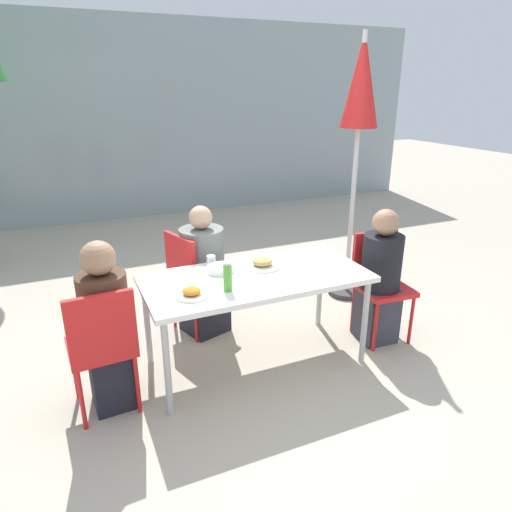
{
  "coord_description": "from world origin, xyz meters",
  "views": [
    {
      "loc": [
        -1.21,
        -2.78,
        2.01
      ],
      "look_at": [
        0.0,
        0.0,
        0.88
      ],
      "focal_mm": 32.0,
      "sensor_mm": 36.0,
      "label": 1
    }
  ],
  "objects_px": {
    "closed_umbrella": "(360,100)",
    "drinking_cup": "(211,261)",
    "chair_right": "(379,277)",
    "person_far": "(203,275)",
    "chair_left": "(102,342)",
    "bottle": "(228,277)",
    "chair_far": "(192,275)",
    "salad_bowl": "(220,269)",
    "person_right": "(380,280)",
    "person_left": "(107,330)"
  },
  "relations": [
    {
      "from": "person_right",
      "to": "closed_umbrella",
      "type": "xyz_separation_m",
      "value": [
        0.28,
        0.84,
        1.36
      ]
    },
    {
      "from": "chair_left",
      "to": "drinking_cup",
      "type": "distance_m",
      "value": 1.01
    },
    {
      "from": "person_far",
      "to": "drinking_cup",
      "type": "xyz_separation_m",
      "value": [
        -0.03,
        -0.33,
        0.25
      ]
    },
    {
      "from": "chair_left",
      "to": "closed_umbrella",
      "type": "relative_size",
      "value": 0.36
    },
    {
      "from": "person_right",
      "to": "salad_bowl",
      "type": "bearing_deg",
      "value": -6.56
    },
    {
      "from": "salad_bowl",
      "to": "person_far",
      "type": "bearing_deg",
      "value": 89.13
    },
    {
      "from": "chair_left",
      "to": "closed_umbrella",
      "type": "xyz_separation_m",
      "value": [
        2.45,
        0.91,
        1.36
      ]
    },
    {
      "from": "salad_bowl",
      "to": "drinking_cup",
      "type": "bearing_deg",
      "value": 98.24
    },
    {
      "from": "closed_umbrella",
      "to": "drinking_cup",
      "type": "height_order",
      "value": "closed_umbrella"
    },
    {
      "from": "chair_left",
      "to": "person_left",
      "type": "relative_size",
      "value": 0.77
    },
    {
      "from": "chair_far",
      "to": "bottle",
      "type": "bearing_deg",
      "value": -16.46
    },
    {
      "from": "closed_umbrella",
      "to": "salad_bowl",
      "type": "xyz_separation_m",
      "value": [
        -1.56,
        -0.6,
        -1.14
      ]
    },
    {
      "from": "chair_far",
      "to": "closed_umbrella",
      "type": "xyz_separation_m",
      "value": [
        1.64,
        0.11,
        1.36
      ]
    },
    {
      "from": "chair_left",
      "to": "salad_bowl",
      "type": "xyz_separation_m",
      "value": [
        0.89,
        0.31,
        0.22
      ]
    },
    {
      "from": "chair_far",
      "to": "salad_bowl",
      "type": "height_order",
      "value": "chair_far"
    },
    {
      "from": "bottle",
      "to": "closed_umbrella",
      "type": "bearing_deg",
      "value": 29.79
    },
    {
      "from": "chair_right",
      "to": "chair_left",
      "type": "bearing_deg",
      "value": 7.98
    },
    {
      "from": "drinking_cup",
      "to": "chair_right",
      "type": "bearing_deg",
      "value": -12.94
    },
    {
      "from": "person_left",
      "to": "person_far",
      "type": "distance_m",
      "value": 1.11
    },
    {
      "from": "drinking_cup",
      "to": "salad_bowl",
      "type": "height_order",
      "value": "drinking_cup"
    },
    {
      "from": "bottle",
      "to": "drinking_cup",
      "type": "relative_size",
      "value": 2.51
    },
    {
      "from": "chair_far",
      "to": "drinking_cup",
      "type": "bearing_deg",
      "value": -7.83
    },
    {
      "from": "chair_right",
      "to": "drinking_cup",
      "type": "height_order",
      "value": "chair_right"
    },
    {
      "from": "chair_far",
      "to": "drinking_cup",
      "type": "xyz_separation_m",
      "value": [
        0.06,
        -0.35,
        0.24
      ]
    },
    {
      "from": "chair_right",
      "to": "person_far",
      "type": "height_order",
      "value": "person_far"
    },
    {
      "from": "person_right",
      "to": "bottle",
      "type": "bearing_deg",
      "value": 7.81
    },
    {
      "from": "person_far",
      "to": "salad_bowl",
      "type": "relative_size",
      "value": 5.73
    },
    {
      "from": "chair_left",
      "to": "salad_bowl",
      "type": "bearing_deg",
      "value": 15.82
    },
    {
      "from": "chair_far",
      "to": "closed_umbrella",
      "type": "relative_size",
      "value": 0.36
    },
    {
      "from": "closed_umbrella",
      "to": "person_left",
      "type": "bearing_deg",
      "value": -160.91
    },
    {
      "from": "chair_right",
      "to": "person_far",
      "type": "xyz_separation_m",
      "value": [
        -1.32,
        0.64,
        -0.01
      ]
    },
    {
      "from": "chair_left",
      "to": "drinking_cup",
      "type": "xyz_separation_m",
      "value": [
        0.87,
        0.46,
        0.24
      ]
    },
    {
      "from": "chair_right",
      "to": "salad_bowl",
      "type": "relative_size",
      "value": 4.57
    },
    {
      "from": "chair_far",
      "to": "drinking_cup",
      "type": "relative_size",
      "value": 10.97
    },
    {
      "from": "chair_right",
      "to": "person_far",
      "type": "relative_size",
      "value": 0.8
    },
    {
      "from": "chair_right",
      "to": "chair_far",
      "type": "distance_m",
      "value": 1.56
    },
    {
      "from": "bottle",
      "to": "drinking_cup",
      "type": "distance_m",
      "value": 0.48
    },
    {
      "from": "chair_right",
      "to": "chair_far",
      "type": "height_order",
      "value": "same"
    },
    {
      "from": "chair_left",
      "to": "person_right",
      "type": "bearing_deg",
      "value": -1.69
    },
    {
      "from": "closed_umbrella",
      "to": "drinking_cup",
      "type": "relative_size",
      "value": 30.35
    },
    {
      "from": "chair_left",
      "to": "chair_far",
      "type": "height_order",
      "value": "same"
    },
    {
      "from": "salad_bowl",
      "to": "bottle",
      "type": "bearing_deg",
      "value": -100.58
    },
    {
      "from": "person_far",
      "to": "closed_umbrella",
      "type": "xyz_separation_m",
      "value": [
        1.55,
        0.13,
        1.37
      ]
    },
    {
      "from": "closed_umbrella",
      "to": "bottle",
      "type": "xyz_separation_m",
      "value": [
        -1.62,
        -0.93,
        -1.07
      ]
    },
    {
      "from": "person_right",
      "to": "chair_far",
      "type": "xyz_separation_m",
      "value": [
        -1.36,
        0.74,
        -0.01
      ]
    },
    {
      "from": "chair_left",
      "to": "bottle",
      "type": "relative_size",
      "value": 4.38
    },
    {
      "from": "person_right",
      "to": "person_far",
      "type": "height_order",
      "value": "person_right"
    },
    {
      "from": "closed_umbrella",
      "to": "salad_bowl",
      "type": "bearing_deg",
      "value": -158.93
    },
    {
      "from": "person_left",
      "to": "salad_bowl",
      "type": "distance_m",
      "value": 0.9
    },
    {
      "from": "person_right",
      "to": "drinking_cup",
      "type": "height_order",
      "value": "person_right"
    }
  ]
}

